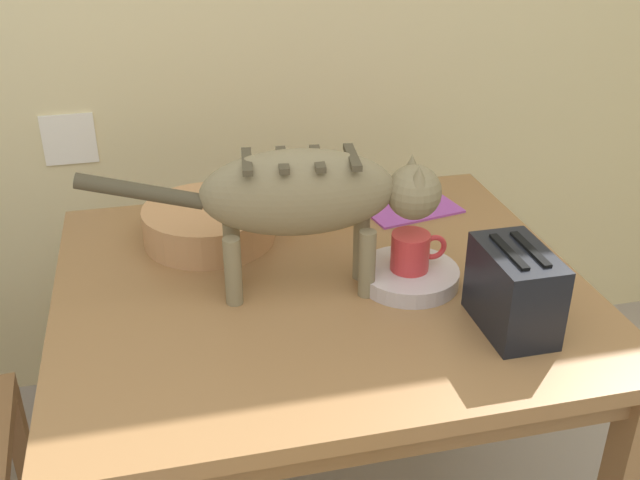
{
  "coord_description": "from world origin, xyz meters",
  "views": [
    {
      "loc": [
        -0.29,
        -0.15,
        1.57
      ],
      "look_at": [
        0.03,
        1.23,
        0.84
      ],
      "focal_mm": 41.54,
      "sensor_mm": 36.0,
      "label": 1
    }
  ],
  "objects_px": {
    "cat": "(311,196)",
    "toaster": "(514,290)",
    "saucer_bowl": "(409,276)",
    "coffee_mug": "(412,251)",
    "dining_table": "(320,314)",
    "book_stack": "(319,204)",
    "magazine": "(406,205)",
    "wicker_basket": "(209,223)"
  },
  "relations": [
    {
      "from": "saucer_bowl",
      "to": "wicker_basket",
      "type": "height_order",
      "value": "wicker_basket"
    },
    {
      "from": "coffee_mug",
      "to": "wicker_basket",
      "type": "distance_m",
      "value": 0.51
    },
    {
      "from": "cat",
      "to": "toaster",
      "type": "distance_m",
      "value": 0.44
    },
    {
      "from": "cat",
      "to": "magazine",
      "type": "distance_m",
      "value": 0.54
    },
    {
      "from": "wicker_basket",
      "to": "saucer_bowl",
      "type": "bearing_deg",
      "value": -37.33
    },
    {
      "from": "cat",
      "to": "saucer_bowl",
      "type": "height_order",
      "value": "cat"
    },
    {
      "from": "book_stack",
      "to": "toaster",
      "type": "height_order",
      "value": "toaster"
    },
    {
      "from": "saucer_bowl",
      "to": "cat",
      "type": "bearing_deg",
      "value": 173.36
    },
    {
      "from": "magazine",
      "to": "toaster",
      "type": "relative_size",
      "value": 1.22
    },
    {
      "from": "saucer_bowl",
      "to": "coffee_mug",
      "type": "xyz_separation_m",
      "value": [
        0.0,
        0.0,
        0.06
      ]
    },
    {
      "from": "saucer_bowl",
      "to": "coffee_mug",
      "type": "bearing_deg",
      "value": 0.0
    },
    {
      "from": "wicker_basket",
      "to": "coffee_mug",
      "type": "bearing_deg",
      "value": -37.09
    },
    {
      "from": "cat",
      "to": "book_stack",
      "type": "xyz_separation_m",
      "value": [
        0.1,
        0.35,
        -0.18
      ]
    },
    {
      "from": "cat",
      "to": "coffee_mug",
      "type": "xyz_separation_m",
      "value": [
        0.22,
        -0.02,
        -0.14
      ]
    },
    {
      "from": "magazine",
      "to": "book_stack",
      "type": "bearing_deg",
      "value": 170.33
    },
    {
      "from": "dining_table",
      "to": "wicker_basket",
      "type": "height_order",
      "value": "wicker_basket"
    },
    {
      "from": "saucer_bowl",
      "to": "book_stack",
      "type": "relative_size",
      "value": 1.09
    },
    {
      "from": "saucer_bowl",
      "to": "book_stack",
      "type": "bearing_deg",
      "value": 106.77
    },
    {
      "from": "saucer_bowl",
      "to": "book_stack",
      "type": "xyz_separation_m",
      "value": [
        -0.11,
        0.38,
        0.02
      ]
    },
    {
      "from": "cat",
      "to": "wicker_basket",
      "type": "relative_size",
      "value": 2.31
    },
    {
      "from": "book_stack",
      "to": "toaster",
      "type": "bearing_deg",
      "value": -66.58
    },
    {
      "from": "dining_table",
      "to": "book_stack",
      "type": "distance_m",
      "value": 0.35
    },
    {
      "from": "cat",
      "to": "saucer_bowl",
      "type": "relative_size",
      "value": 3.33
    },
    {
      "from": "cat",
      "to": "wicker_basket",
      "type": "xyz_separation_m",
      "value": [
        -0.19,
        0.28,
        -0.17
      ]
    },
    {
      "from": "cat",
      "to": "toaster",
      "type": "relative_size",
      "value": 3.66
    },
    {
      "from": "saucer_bowl",
      "to": "wicker_basket",
      "type": "relative_size",
      "value": 0.69
    },
    {
      "from": "coffee_mug",
      "to": "magazine",
      "type": "relative_size",
      "value": 0.51
    },
    {
      "from": "magazine",
      "to": "book_stack",
      "type": "xyz_separation_m",
      "value": [
        -0.24,
        -0.01,
        0.03
      ]
    },
    {
      "from": "saucer_bowl",
      "to": "magazine",
      "type": "distance_m",
      "value": 0.4
    },
    {
      "from": "wicker_basket",
      "to": "book_stack",
      "type": "bearing_deg",
      "value": 13.1
    },
    {
      "from": "wicker_basket",
      "to": "toaster",
      "type": "relative_size",
      "value": 1.58
    },
    {
      "from": "toaster",
      "to": "wicker_basket",
      "type": "bearing_deg",
      "value": 136.49
    },
    {
      "from": "coffee_mug",
      "to": "magazine",
      "type": "xyz_separation_m",
      "value": [
        0.12,
        0.38,
        -0.08
      ]
    },
    {
      "from": "dining_table",
      "to": "magazine",
      "type": "xyz_separation_m",
      "value": [
        0.31,
        0.33,
        0.09
      ]
    },
    {
      "from": "book_stack",
      "to": "dining_table",
      "type": "bearing_deg",
      "value": -102.88
    },
    {
      "from": "dining_table",
      "to": "magazine",
      "type": "height_order",
      "value": "magazine"
    },
    {
      "from": "dining_table",
      "to": "coffee_mug",
      "type": "bearing_deg",
      "value": -16.39
    },
    {
      "from": "toaster",
      "to": "saucer_bowl",
      "type": "bearing_deg",
      "value": 123.88
    },
    {
      "from": "wicker_basket",
      "to": "dining_table",
      "type": "bearing_deg",
      "value": -49.22
    },
    {
      "from": "magazine",
      "to": "book_stack",
      "type": "height_order",
      "value": "book_stack"
    },
    {
      "from": "saucer_bowl",
      "to": "wicker_basket",
      "type": "xyz_separation_m",
      "value": [
        -0.4,
        0.31,
        0.03
      ]
    },
    {
      "from": "coffee_mug",
      "to": "wicker_basket",
      "type": "bearing_deg",
      "value": 142.91
    }
  ]
}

